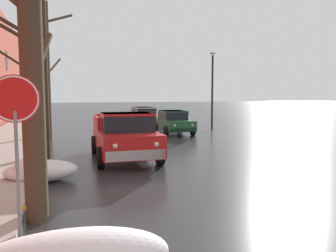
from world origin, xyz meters
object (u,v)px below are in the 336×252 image
object	(u,v)px
pickup_truck_red_approaching_near_lane	(125,136)
street_lamp_post	(212,86)
stop_sign_at_corner	(15,114)
bare_tree_mid_block	(47,67)
sedan_green_parked_kerbside_close	(173,122)
sedan_white_parked_kerbside_mid	(144,116)
fire_hydrant	(34,204)
bare_tree_second_along_sidewalk	(39,75)
bare_tree_at_the_corner	(26,65)

from	to	relation	value
pickup_truck_red_approaching_near_lane	street_lamp_post	bearing A→B (deg)	47.74
pickup_truck_red_approaching_near_lane	stop_sign_at_corner	size ratio (longest dim) A/B	1.82
bare_tree_mid_block	sedan_green_parked_kerbside_close	bearing A→B (deg)	-2.22
sedan_white_parked_kerbside_mid	fire_hydrant	world-z (taller)	sedan_white_parked_kerbside_mid
bare_tree_second_along_sidewalk	stop_sign_at_corner	world-z (taller)	bare_tree_second_along_sidewalk
stop_sign_at_corner	street_lamp_post	world-z (taller)	street_lamp_post
fire_hydrant	sedan_green_parked_kerbside_close	bearing A→B (deg)	60.04
street_lamp_post	bare_tree_second_along_sidewalk	bearing A→B (deg)	-144.97
bare_tree_mid_block	fire_hydrant	size ratio (longest dim) A/B	10.44
bare_tree_at_the_corner	fire_hydrant	bearing A→B (deg)	-56.49
pickup_truck_red_approaching_near_lane	sedan_white_parked_kerbside_mid	bearing A→B (deg)	72.31
bare_tree_second_along_sidewalk	bare_tree_mid_block	distance (m)	6.28
bare_tree_second_along_sidewalk	fire_hydrant	world-z (taller)	bare_tree_second_along_sidewalk
sedan_white_parked_kerbside_mid	street_lamp_post	distance (m)	6.09
bare_tree_second_along_sidewalk	street_lamp_post	size ratio (longest dim) A/B	1.09
bare_tree_second_along_sidewalk	stop_sign_at_corner	xyz separation A→B (m)	(-0.08, -7.47, -1.04)
bare_tree_mid_block	bare_tree_at_the_corner	bearing A→B (deg)	-90.57
pickup_truck_red_approaching_near_lane	sedan_green_parked_kerbside_close	distance (m)	8.33
street_lamp_post	bare_tree_at_the_corner	bearing A→B (deg)	-127.30
sedan_white_parked_kerbside_mid	stop_sign_at_corner	size ratio (longest dim) A/B	1.59
bare_tree_at_the_corner	bare_tree_second_along_sidewalk	world-z (taller)	bare_tree_second_along_sidewalk
sedan_green_parked_kerbside_close	street_lamp_post	xyz separation A→B (m)	(3.44, 1.62, 2.26)
fire_hydrant	street_lamp_post	distance (m)	18.01
bare_tree_second_along_sidewalk	bare_tree_mid_block	bearing A→B (deg)	88.53
bare_tree_mid_block	sedan_green_parked_kerbside_close	world-z (taller)	bare_tree_mid_block
sedan_green_parked_kerbside_close	fire_hydrant	size ratio (longest dim) A/B	5.54
stop_sign_at_corner	sedan_white_parked_kerbside_mid	bearing A→B (deg)	69.71
sedan_green_parked_kerbside_close	stop_sign_at_corner	distance (m)	15.41
pickup_truck_red_approaching_near_lane	stop_sign_at_corner	xyz separation A→B (m)	(-3.01, -6.38, 1.22)
sedan_green_parked_kerbside_close	street_lamp_post	bearing A→B (deg)	25.20
bare_tree_mid_block	pickup_truck_red_approaching_near_lane	size ratio (longest dim) A/B	1.50
pickup_truck_red_approaching_near_lane	bare_tree_second_along_sidewalk	bearing A→B (deg)	159.60
bare_tree_second_along_sidewalk	sedan_white_parked_kerbside_mid	distance (m)	13.94
bare_tree_mid_block	fire_hydrant	world-z (taller)	bare_tree_mid_block
fire_hydrant	street_lamp_post	size ratio (longest dim) A/B	0.13
bare_tree_at_the_corner	fire_hydrant	world-z (taller)	bare_tree_at_the_corner
sedan_white_parked_kerbside_mid	bare_tree_at_the_corner	bearing A→B (deg)	-110.90
bare_tree_at_the_corner	bare_tree_mid_block	xyz separation A→B (m)	(0.13, 12.80, 0.93)
bare_tree_at_the_corner	fire_hydrant	xyz separation A→B (m)	(0.06, -0.09, -2.59)
bare_tree_second_along_sidewalk	street_lamp_post	bearing A→B (deg)	35.03
street_lamp_post	sedan_green_parked_kerbside_close	bearing A→B (deg)	-154.80
bare_tree_second_along_sidewalk	sedan_white_parked_kerbside_mid	bearing A→B (deg)	59.16
bare_tree_at_the_corner	stop_sign_at_corner	world-z (taller)	bare_tree_at_the_corner
sedan_green_parked_kerbside_close	fire_hydrant	xyz separation A→B (m)	(-7.27, -12.61, -0.39)
bare_tree_at_the_corner	bare_tree_second_along_sidewalk	size ratio (longest dim) A/B	0.99
bare_tree_second_along_sidewalk	sedan_green_parked_kerbside_close	world-z (taller)	bare_tree_second_along_sidewalk
bare_tree_mid_block	street_lamp_post	distance (m)	10.76
bare_tree_mid_block	stop_sign_at_corner	bearing A→B (deg)	-91.01
sedan_green_parked_kerbside_close	street_lamp_post	world-z (taller)	street_lamp_post
sedan_green_parked_kerbside_close	bare_tree_second_along_sidewalk	bearing A→B (deg)	-141.04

